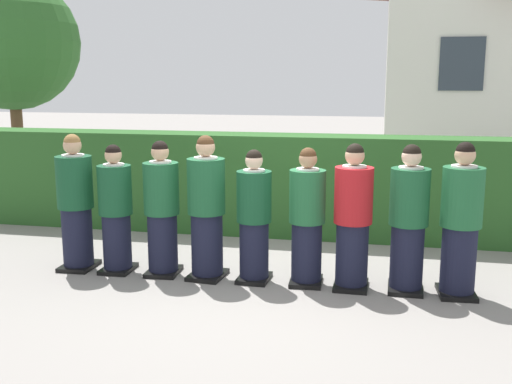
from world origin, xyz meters
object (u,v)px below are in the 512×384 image
at_px(student_front_row_2, 162,212).
at_px(student_front_row_5, 307,220).
at_px(student_front_row_0, 76,205).
at_px(student_front_row_8, 461,224).
at_px(student_front_row_3, 206,211).
at_px(student_front_row_7, 408,222).
at_px(student_in_red_blazer, 353,220).
at_px(student_front_row_4, 254,219).
at_px(student_front_row_1, 116,212).

height_order(student_front_row_2, student_front_row_5, student_front_row_2).
bearing_deg(student_front_row_0, student_front_row_8, -0.42).
distance_m(student_front_row_3, student_front_row_5, 1.17).
relative_size(student_front_row_2, student_front_row_7, 0.98).
xyz_separation_m(student_front_row_5, student_front_row_8, (1.65, -0.04, 0.05)).
distance_m(student_front_row_0, student_front_row_5, 2.83).
bearing_deg(student_front_row_5, student_in_red_blazer, -3.54).
bearing_deg(student_front_row_4, student_front_row_1, 179.95).
distance_m(student_front_row_3, student_front_row_8, 2.82).
xyz_separation_m(student_front_row_2, student_front_row_4, (1.12, -0.02, -0.04)).
distance_m(student_front_row_5, student_front_row_8, 1.65).
distance_m(student_front_row_1, student_front_row_4, 1.70).
xyz_separation_m(student_front_row_4, student_front_row_8, (2.25, -0.03, 0.07)).
xyz_separation_m(student_front_row_4, student_front_row_5, (0.61, 0.01, 0.02)).
height_order(student_front_row_0, student_front_row_4, student_front_row_0).
xyz_separation_m(student_front_row_2, student_front_row_7, (2.84, -0.01, 0.01)).
bearing_deg(student_front_row_2, student_in_red_blazer, -0.85).
xyz_separation_m(student_front_row_2, student_in_red_blazer, (2.24, -0.03, 0.01)).
distance_m(student_front_row_3, student_in_red_blazer, 1.68).
relative_size(student_front_row_3, student_front_row_7, 1.03).
bearing_deg(student_front_row_7, student_front_row_5, 179.50).
relative_size(student_front_row_3, student_front_row_5, 1.07).
distance_m(student_front_row_2, student_front_row_3, 0.56).
distance_m(student_front_row_1, student_front_row_8, 3.95).
bearing_deg(student_in_red_blazer, student_front_row_0, 179.57).
bearing_deg(student_front_row_5, student_front_row_0, -179.86).
xyz_separation_m(student_front_row_1, student_front_row_2, (0.58, 0.01, 0.03)).
height_order(student_front_row_1, student_front_row_2, student_front_row_2).
bearing_deg(student_front_row_7, student_front_row_3, -179.73).
relative_size(student_front_row_0, student_front_row_3, 0.99).
relative_size(student_front_row_2, student_in_red_blazer, 0.99).
bearing_deg(student_front_row_8, student_front_row_4, 179.34).
relative_size(student_front_row_1, student_front_row_4, 1.01).
bearing_deg(student_front_row_4, student_in_red_blazer, -0.91).
xyz_separation_m(student_front_row_1, student_front_row_4, (1.70, -0.00, -0.01)).
relative_size(student_front_row_2, student_front_row_8, 0.96).
relative_size(student_front_row_2, student_front_row_5, 1.02).
xyz_separation_m(student_front_row_3, student_front_row_8, (2.82, -0.02, -0.01)).
bearing_deg(student_in_red_blazer, student_front_row_5, 176.46).
distance_m(student_in_red_blazer, student_front_row_8, 1.14).
xyz_separation_m(student_front_row_0, student_front_row_3, (1.66, -0.01, 0.01)).
distance_m(student_front_row_4, student_front_row_5, 0.61).
bearing_deg(student_front_row_1, student_front_row_0, 179.40).
bearing_deg(student_front_row_5, student_front_row_8, -1.39).
bearing_deg(student_front_row_4, student_front_row_2, 179.20).
bearing_deg(student_front_row_5, student_front_row_4, -178.69).
relative_size(student_front_row_1, student_front_row_5, 0.99).
relative_size(student_front_row_5, student_front_row_7, 0.96).
relative_size(student_front_row_0, student_front_row_1, 1.07).
bearing_deg(student_front_row_8, student_front_row_3, 179.60).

